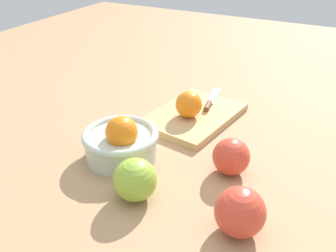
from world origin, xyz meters
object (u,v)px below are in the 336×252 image
at_px(orange_on_board, 189,104).
at_px(knife, 210,101).
at_px(apple_front_left_2, 231,157).
at_px(cutting_board, 194,116).
at_px(apple_front_left, 240,212).
at_px(bowl, 121,142).
at_px(apple_back_left, 135,180).

height_order(orange_on_board, knife, orange_on_board).
relative_size(orange_on_board, apple_front_left_2, 0.88).
distance_m(orange_on_board, apple_front_left_2, 0.22).
distance_m(cutting_board, apple_front_left_2, 0.24).
height_order(knife, apple_front_left, apple_front_left).
distance_m(bowl, cutting_board, 0.24).
height_order(bowl, knife, bowl).
distance_m(orange_on_board, knife, 0.10).
bearing_deg(bowl, apple_back_left, -135.39).
distance_m(apple_front_left, apple_front_left_2, 0.16).
xyz_separation_m(orange_on_board, apple_front_left, (-0.30, -0.23, -0.01)).
bearing_deg(cutting_board, apple_back_left, -174.62).
xyz_separation_m(apple_front_left, apple_back_left, (-0.01, 0.19, -0.00)).
bearing_deg(apple_back_left, apple_front_left, -88.51).
bearing_deg(apple_back_left, cutting_board, 5.38).
distance_m(bowl, knife, 0.31).
xyz_separation_m(bowl, apple_front_left_2, (0.06, -0.22, -0.00)).
distance_m(knife, apple_front_left, 0.45).
height_order(knife, apple_back_left, apple_back_left).
xyz_separation_m(apple_front_left, apple_front_left_2, (0.15, 0.07, -0.00)).
bearing_deg(orange_on_board, apple_back_left, -173.37).
height_order(cutting_board, apple_back_left, apple_back_left).
bearing_deg(apple_front_left, apple_front_left_2, 24.00).
height_order(apple_front_left, apple_front_left_2, apple_front_left).
bearing_deg(knife, apple_front_left, -152.13).
height_order(knife, apple_front_left_2, apple_front_left_2).
bearing_deg(orange_on_board, knife, -11.87).
bearing_deg(apple_front_left_2, apple_front_left, -156.00).
relative_size(bowl, knife, 1.04).
height_order(bowl, apple_front_left_2, bowl).
height_order(orange_on_board, apple_front_left_2, orange_on_board).
bearing_deg(knife, apple_back_left, -177.81).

